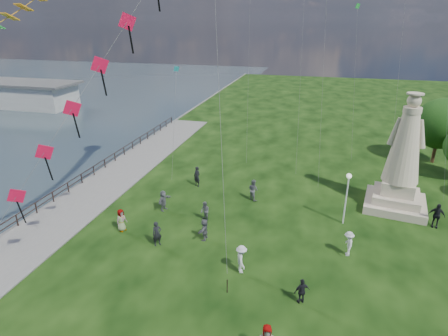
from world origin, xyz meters
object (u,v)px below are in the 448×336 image
(person_1, at_px, (205,211))
(person_6, at_px, (197,177))
(person_7, at_px, (253,190))
(person_3, at_px, (302,291))
(person_8, at_px, (348,244))
(lamppost, at_px, (348,188))
(person_10, at_px, (121,220))
(person_11, at_px, (204,229))
(person_2, at_px, (241,259))
(pier_pavilion, at_px, (0,92))
(person_5, at_px, (164,200))
(person_9, at_px, (437,215))
(statue, at_px, (402,167))
(person_0, at_px, (157,234))

(person_1, height_order, person_6, person_6)
(person_7, bearing_deg, person_3, 149.04)
(person_6, relative_size, person_7, 1.02)
(person_3, height_order, person_8, person_8)
(lamppost, xyz_separation_m, person_8, (0.13, -4.14, -2.08))
(person_1, xyz_separation_m, person_8, (10.34, -1.94, 0.08))
(person_10, relative_size, person_11, 1.07)
(lamppost, bearing_deg, person_8, -88.16)
(lamppost, height_order, person_2, lamppost)
(pier_pavilion, relative_size, person_5, 17.61)
(pier_pavilion, distance_m, person_9, 71.40)
(statue, bearing_deg, person_11, -138.92)
(person_1, relative_size, person_10, 0.91)
(person_6, bearing_deg, person_1, -41.62)
(pier_pavilion, xyz_separation_m, person_5, (45.14, -30.80, -0.99))
(person_6, relative_size, person_8, 1.10)
(pier_pavilion, distance_m, person_1, 58.17)
(person_2, relative_size, person_11, 1.15)
(person_2, relative_size, person_8, 1.06)
(person_9, bearing_deg, lamppost, -159.31)
(pier_pavilion, distance_m, person_3, 68.59)
(pier_pavilion, height_order, person_2, pier_pavilion)
(statue, height_order, person_6, statue)
(statue, height_order, person_3, statue)
(pier_pavilion, distance_m, person_5, 54.66)
(pier_pavilion, bearing_deg, person_0, -37.28)
(person_2, bearing_deg, person_11, 25.07)
(person_3, relative_size, person_8, 0.89)
(person_10, height_order, person_11, person_10)
(lamppost, xyz_separation_m, person_0, (-12.34, -6.23, -2.06))
(person_8, bearing_deg, person_11, -92.54)
(person_6, bearing_deg, person_0, -62.92)
(person_5, bearing_deg, person_3, -113.70)
(person_3, bearing_deg, pier_pavilion, -65.08)
(person_7, xyz_separation_m, person_8, (7.45, -6.33, -0.07))
(person_6, distance_m, person_10, 9.22)
(person_2, distance_m, person_5, 9.89)
(person_7, bearing_deg, person_6, 21.73)
(person_0, bearing_deg, person_11, -18.68)
(person_7, bearing_deg, statue, -135.56)
(lamppost, relative_size, person_8, 2.38)
(person_0, height_order, person_11, person_0)
(person_8, bearing_deg, pier_pavilion, -125.59)
(pier_pavilion, xyz_separation_m, person_0, (46.73, -35.57, -0.96))
(person_8, bearing_deg, person_7, -136.48)
(person_10, bearing_deg, person_8, -66.47)
(person_8, bearing_deg, person_3, -32.47)
(person_1, relative_size, person_3, 1.02)
(person_3, relative_size, person_10, 0.89)
(lamppost, bearing_deg, person_10, -161.76)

